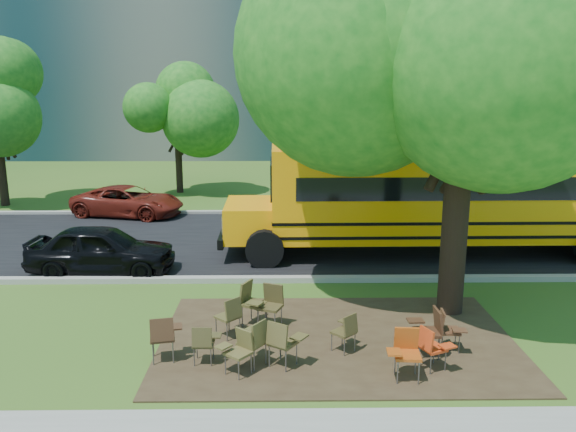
{
  "coord_description": "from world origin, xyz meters",
  "views": [
    {
      "loc": [
        -0.12,
        -10.86,
        4.91
      ],
      "look_at": [
        0.08,
        4.16,
        1.49
      ],
      "focal_mm": 35.0,
      "sensor_mm": 36.0,
      "label": 1
    }
  ],
  "objects_px": {
    "chair_2": "(255,338)",
    "chair_4": "(283,340)",
    "chair_8": "(230,313)",
    "chair_9": "(270,302)",
    "bg_car_red": "(128,201)",
    "black_car": "(102,249)",
    "main_tree": "(468,28)",
    "chair_12": "(447,327)",
    "chair_10": "(251,299)",
    "chair_7": "(432,345)",
    "chair_6": "(430,327)",
    "chair_11": "(346,329)",
    "chair_1": "(204,341)",
    "chair_5": "(406,349)",
    "school_bus": "(467,192)",
    "chair_3": "(239,347)",
    "chair_0": "(164,334)"
  },
  "relations": [
    {
      "from": "chair_2",
      "to": "chair_12",
      "type": "height_order",
      "value": "chair_2"
    },
    {
      "from": "chair_0",
      "to": "chair_3",
      "type": "xyz_separation_m",
      "value": [
        1.4,
        -0.46,
        -0.06
      ]
    },
    {
      "from": "chair_3",
      "to": "chair_5",
      "type": "xyz_separation_m",
      "value": [
        2.87,
        -0.21,
        0.06
      ]
    },
    {
      "from": "chair_3",
      "to": "chair_10",
      "type": "relative_size",
      "value": 0.85
    },
    {
      "from": "main_tree",
      "to": "black_car",
      "type": "bearing_deg",
      "value": 161.58
    },
    {
      "from": "chair_9",
      "to": "bg_car_red",
      "type": "relative_size",
      "value": 0.22
    },
    {
      "from": "chair_12",
      "to": "black_car",
      "type": "height_order",
      "value": "black_car"
    },
    {
      "from": "chair_0",
      "to": "chair_12",
      "type": "bearing_deg",
      "value": -7.75
    },
    {
      "from": "chair_10",
      "to": "black_car",
      "type": "bearing_deg",
      "value": -103.14
    },
    {
      "from": "chair_10",
      "to": "chair_4",
      "type": "bearing_deg",
      "value": 46.12
    },
    {
      "from": "chair_4",
      "to": "chair_10",
      "type": "bearing_deg",
      "value": 143.17
    },
    {
      "from": "chair_8",
      "to": "black_car",
      "type": "height_order",
      "value": "black_car"
    },
    {
      "from": "chair_10",
      "to": "black_car",
      "type": "relative_size",
      "value": 0.25
    },
    {
      "from": "chair_2",
      "to": "chair_4",
      "type": "xyz_separation_m",
      "value": [
        0.49,
        -0.09,
        0.01
      ]
    },
    {
      "from": "chair_3",
      "to": "chair_7",
      "type": "relative_size",
      "value": 1.0
    },
    {
      "from": "chair_6",
      "to": "school_bus",
      "type": "bearing_deg",
      "value": -24.68
    },
    {
      "from": "chair_1",
      "to": "chair_5",
      "type": "bearing_deg",
      "value": -7.47
    },
    {
      "from": "chair_4",
      "to": "chair_7",
      "type": "bearing_deg",
      "value": 31.17
    },
    {
      "from": "chair_5",
      "to": "chair_7",
      "type": "bearing_deg",
      "value": -149.38
    },
    {
      "from": "main_tree",
      "to": "chair_12",
      "type": "xyz_separation_m",
      "value": [
        -0.63,
        -1.93,
        -5.59
      ]
    },
    {
      "from": "chair_8",
      "to": "main_tree",
      "type": "bearing_deg",
      "value": -30.91
    },
    {
      "from": "chair_10",
      "to": "school_bus",
      "type": "bearing_deg",
      "value": 157.67
    },
    {
      "from": "chair_8",
      "to": "black_car",
      "type": "distance_m",
      "value": 5.65
    },
    {
      "from": "chair_8",
      "to": "chair_9",
      "type": "height_order",
      "value": "chair_9"
    },
    {
      "from": "chair_7",
      "to": "chair_12",
      "type": "distance_m",
      "value": 0.92
    },
    {
      "from": "chair_7",
      "to": "chair_8",
      "type": "bearing_deg",
      "value": -134.34
    },
    {
      "from": "chair_3",
      "to": "chair_8",
      "type": "relative_size",
      "value": 0.94
    },
    {
      "from": "chair_6",
      "to": "chair_8",
      "type": "height_order",
      "value": "chair_6"
    },
    {
      "from": "chair_1",
      "to": "bg_car_red",
      "type": "xyz_separation_m",
      "value": [
        -4.59,
        12.29,
        0.12
      ]
    },
    {
      "from": "chair_3",
      "to": "bg_car_red",
      "type": "height_order",
      "value": "bg_car_red"
    },
    {
      "from": "chair_8",
      "to": "bg_car_red",
      "type": "relative_size",
      "value": 0.2
    },
    {
      "from": "chair_5",
      "to": "black_car",
      "type": "height_order",
      "value": "black_car"
    },
    {
      "from": "chair_4",
      "to": "chair_10",
      "type": "height_order",
      "value": "chair_10"
    },
    {
      "from": "main_tree",
      "to": "school_bus",
      "type": "distance_m",
      "value": 6.53
    },
    {
      "from": "main_tree",
      "to": "chair_10",
      "type": "xyz_separation_m",
      "value": [
        -4.41,
        -0.69,
        -5.49
      ]
    },
    {
      "from": "chair_2",
      "to": "chair_12",
      "type": "bearing_deg",
      "value": -46.59
    },
    {
      "from": "chair_7",
      "to": "bg_car_red",
      "type": "distance_m",
      "value": 15.25
    },
    {
      "from": "chair_6",
      "to": "bg_car_red",
      "type": "relative_size",
      "value": 0.22
    },
    {
      "from": "chair_8",
      "to": "bg_car_red",
      "type": "xyz_separation_m",
      "value": [
        -4.96,
        11.15,
        0.06
      ]
    },
    {
      "from": "chair_9",
      "to": "bg_car_red",
      "type": "distance_m",
      "value": 12.12
    },
    {
      "from": "chair_1",
      "to": "chair_4",
      "type": "height_order",
      "value": "chair_4"
    },
    {
      "from": "chair_4",
      "to": "chair_7",
      "type": "relative_size",
      "value": 1.11
    },
    {
      "from": "main_tree",
      "to": "chair_11",
      "type": "height_order",
      "value": "main_tree"
    },
    {
      "from": "school_bus",
      "to": "chair_12",
      "type": "height_order",
      "value": "school_bus"
    },
    {
      "from": "chair_0",
      "to": "chair_3",
      "type": "height_order",
      "value": "chair_0"
    },
    {
      "from": "chair_9",
      "to": "chair_11",
      "type": "xyz_separation_m",
      "value": [
        1.47,
        -1.17,
        -0.09
      ]
    },
    {
      "from": "chair_5",
      "to": "chair_9",
      "type": "height_order",
      "value": "chair_9"
    },
    {
      "from": "chair_10",
      "to": "chair_12",
      "type": "height_order",
      "value": "chair_10"
    },
    {
      "from": "chair_7",
      "to": "chair_10",
      "type": "bearing_deg",
      "value": -144.57
    },
    {
      "from": "main_tree",
      "to": "school_bus",
      "type": "xyz_separation_m",
      "value": [
        1.8,
        4.66,
        -4.21
      ]
    }
  ]
}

